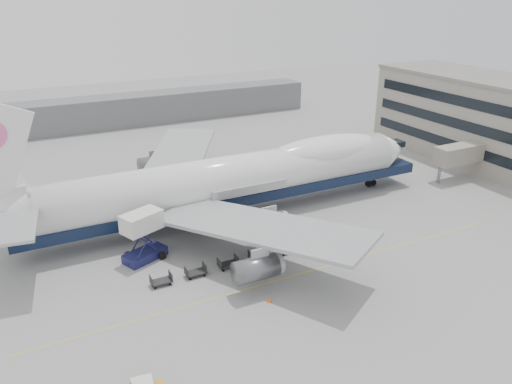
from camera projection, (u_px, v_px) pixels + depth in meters
ground at (273, 252)px, 61.79m from camera, size 260.00×260.00×0.00m
apron_line at (298, 274)px, 56.85m from camera, size 60.00×0.15×0.01m
hangar at (87, 114)px, 113.90m from camera, size 110.00×8.00×7.00m
airliner at (236, 178)px, 69.81m from camera, size 67.00×55.30×19.98m
catering_truck at (143, 233)px, 58.82m from camera, size 5.64×4.79×6.12m
traffic_cone at (269, 300)px, 51.73m from camera, size 0.42×0.42×0.62m
dolly_0 at (161, 281)px, 54.67m from camera, size 2.30×1.35×1.30m
dolly_1 at (196, 272)px, 56.36m from camera, size 2.30×1.35×1.30m
dolly_2 at (228, 264)px, 58.06m from camera, size 2.30×1.35×1.30m
dolly_3 at (259, 256)px, 59.75m from camera, size 2.30×1.35×1.30m
dolly_4 at (287, 248)px, 61.44m from camera, size 2.30×1.35×1.30m
dolly_5 at (315, 241)px, 63.13m from camera, size 2.30×1.35×1.30m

